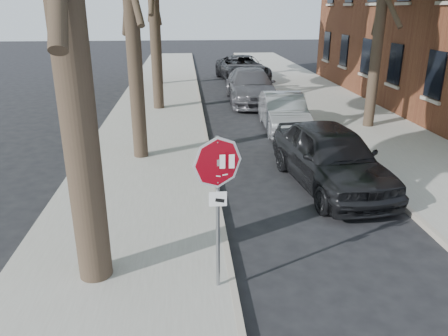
# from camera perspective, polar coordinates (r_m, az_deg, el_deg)

# --- Properties ---
(ground) EXTENTS (120.00, 120.00, 0.00)m
(ground) POSITION_cam_1_polar(r_m,az_deg,el_deg) (7.75, 4.59, -15.40)
(ground) COLOR black
(ground) RESTS_ON ground
(sidewalk_left) EXTENTS (4.00, 55.00, 0.12)m
(sidewalk_left) POSITION_cam_1_polar(r_m,az_deg,el_deg) (18.79, -9.09, 6.30)
(sidewalk_left) COLOR gray
(sidewalk_left) RESTS_ON ground
(sidewalk_right) EXTENTS (4.00, 55.00, 0.12)m
(sidewalk_right) POSITION_cam_1_polar(r_m,az_deg,el_deg) (20.05, 16.08, 6.65)
(sidewalk_right) COLOR gray
(sidewalk_right) RESTS_ON ground
(curb_left) EXTENTS (0.12, 55.00, 0.13)m
(curb_left) POSITION_cam_1_polar(r_m,az_deg,el_deg) (18.75, -2.79, 6.52)
(curb_left) COLOR #9E9384
(curb_left) RESTS_ON ground
(curb_right) EXTENTS (0.12, 55.00, 0.13)m
(curb_right) POSITION_cam_1_polar(r_m,az_deg,el_deg) (19.42, 10.38, 6.69)
(curb_right) COLOR #9E9384
(curb_right) RESTS_ON ground
(stop_sign) EXTENTS (0.76, 0.34, 2.61)m
(stop_sign) POSITION_cam_1_polar(r_m,az_deg,el_deg) (6.70, -0.83, -2.24)
(stop_sign) COLOR gray
(stop_sign) RESTS_ON sidewalk_left
(car_a) EXTENTS (2.50, 5.08, 1.67)m
(car_a) POSITION_cam_1_polar(r_m,az_deg,el_deg) (11.79, 13.76, 1.48)
(car_a) COLOR black
(car_a) RESTS_ON ground
(car_b) EXTENTS (1.69, 4.33, 1.41)m
(car_b) POSITION_cam_1_polar(r_m,az_deg,el_deg) (17.12, 7.79, 7.22)
(car_b) COLOR gray
(car_b) RESTS_ON ground
(car_c) EXTENTS (2.40, 5.65, 1.63)m
(car_c) POSITION_cam_1_polar(r_m,az_deg,el_deg) (22.20, 3.50, 10.64)
(car_c) COLOR #4B4A4F
(car_c) RESTS_ON ground
(car_d) EXTENTS (3.29, 6.05, 1.61)m
(car_d) POSITION_cam_1_polar(r_m,az_deg,el_deg) (28.75, 2.45, 12.84)
(car_d) COLOR black
(car_d) RESTS_ON ground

